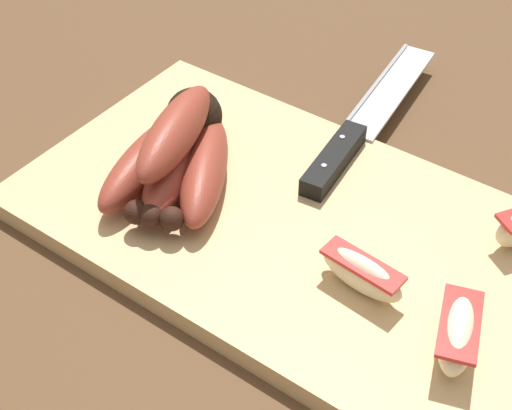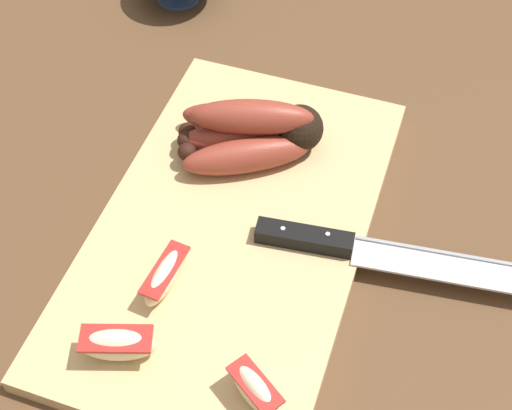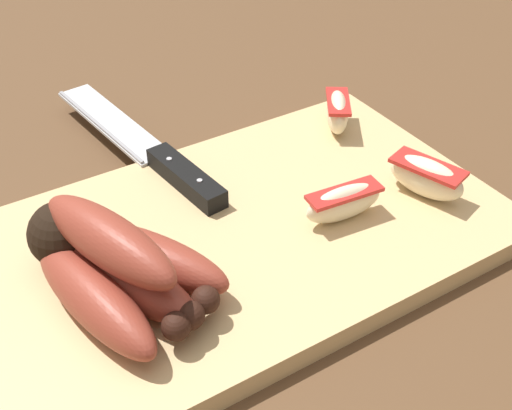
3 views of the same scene
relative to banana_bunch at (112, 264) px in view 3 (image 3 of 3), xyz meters
name	(u,v)px [view 3 (image 3 of 3)]	position (x,y,z in m)	size (l,w,h in m)	color
ground_plane	(220,247)	(-0.10, -0.02, -0.05)	(6.00, 6.00, 0.00)	brown
cutting_board	(231,241)	(-0.11, -0.01, -0.04)	(0.47, 0.27, 0.02)	tan
banana_bunch	(112,264)	(0.00, 0.00, 0.00)	(0.13, 0.17, 0.07)	black
chefs_knife	(158,157)	(-0.10, -0.14, -0.02)	(0.06, 0.28, 0.02)	silver
apple_wedge_near	(344,202)	(-0.20, 0.02, -0.01)	(0.07, 0.03, 0.03)	beige
apple_wedge_middle	(426,177)	(-0.28, 0.03, -0.01)	(0.05, 0.08, 0.04)	beige
apple_wedge_far	(337,111)	(-0.28, -0.10, -0.01)	(0.05, 0.06, 0.04)	beige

